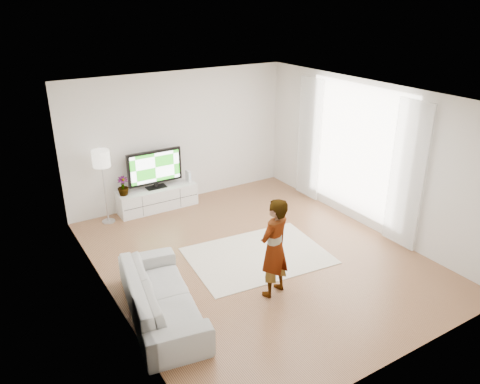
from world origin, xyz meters
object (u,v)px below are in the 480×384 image
media_console (158,198)px  television (155,168)px  rug (258,256)px  sofa (161,296)px  floor_lamp (101,162)px  player (274,248)px

media_console → television: size_ratio=1.44×
media_console → television: 0.68m
rug → sofa: 2.18m
media_console → floor_lamp: (-1.09, -0.06, 1.03)m
television → floor_lamp: 1.16m
media_console → television: television is taller
media_console → player: size_ratio=1.08×
media_console → rug: media_console is taller
player → rug: bearing=-130.2°
sofa → floor_lamp: floor_lamp is taller
player → floor_lamp: size_ratio=1.04×
player → floor_lamp: 4.01m
media_console → floor_lamp: size_ratio=1.12×
floor_lamp → media_console: bearing=3.4°
media_console → rug: size_ratio=0.72×
media_console → sofa: 3.65m
rug → sofa: size_ratio=1.07×
television → rug: bearing=-75.6°
rug → sofa: sofa is taller
rug → player: 1.36m
sofa → television: bearing=-11.4°
television → rug: size_ratio=0.50×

